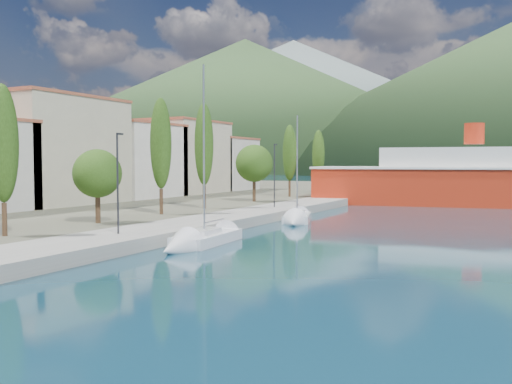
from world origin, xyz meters
The scene contains 7 objects.
ground centered at (0.00, 120.00, 0.00)m, with size 1400.00×1400.00×0.00m, color #103446.
quay centered at (-9.00, 26.00, 0.40)m, with size 5.00×88.00×0.80m, color gray.
town_buildings centered at (-32.00, 36.91, 5.57)m, with size 9.20×69.20×11.30m.
tree_row centered at (-14.87, 32.88, 5.62)m, with size 4.17×63.19×10.01m.
lamp_posts centered at (-9.00, 14.50, 4.08)m, with size 0.15×42.91×6.06m.
sailboat_near centered at (-4.78, 15.05, 0.29)m, with size 2.81×8.43×11.92m.
sailboat_mid centered at (-4.36, 30.24, 0.28)m, with size 4.06×7.06×9.89m.
Camera 1 is at (13.57, -13.43, 5.10)m, focal length 40.00 mm.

